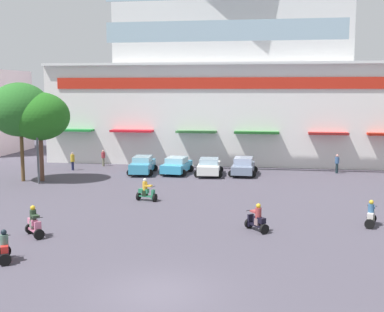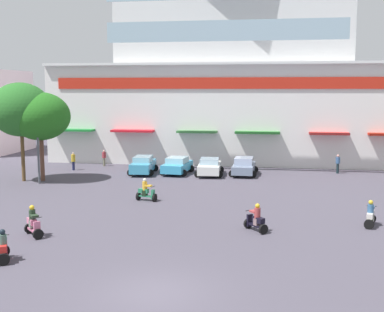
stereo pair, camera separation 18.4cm
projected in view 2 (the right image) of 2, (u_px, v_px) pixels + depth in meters
The scene contains 17 objects.
ground_plane at pixel (203, 209), 30.86m from camera, with size 128.00×128.00×0.00m, color #484450.
colonial_building at pixel (233, 71), 52.09m from camera, with size 36.27×16.22×21.23m.
plaza_tree_0 at pixel (40, 116), 39.54m from camera, with size 4.68×4.78×7.10m.
plaza_tree_2 at pixel (21, 110), 39.39m from camera, with size 4.79×4.77×7.85m.
parked_car_0 at pixel (143, 165), 43.51m from camera, with size 2.50×4.40×1.54m.
parked_car_1 at pixel (177, 165), 43.47m from camera, with size 2.68×4.19×1.46m.
parked_car_2 at pixel (209, 167), 42.73m from camera, with size 2.57×4.16×1.45m.
parked_car_3 at pixel (244, 166), 42.83m from camera, with size 2.43×4.09×1.52m.
scooter_rider_0 at pixel (146, 192), 32.95m from camera, with size 1.42×0.81×1.51m.
scooter_rider_2 at pixel (256, 220), 25.85m from camera, with size 1.31×1.44×1.50m.
scooter_rider_4 at pixel (33, 224), 24.98m from camera, with size 1.37×1.37×1.57m.
scooter_rider_5 at pixel (3, 248), 21.35m from camera, with size 1.11×1.44×1.44m.
scooter_rider_8 at pixel (370, 216), 26.80m from camera, with size 0.89×1.56×1.46m.
pedestrian_0 at pixel (338, 163), 43.67m from camera, with size 0.44×0.44×1.67m.
pedestrian_1 at pixel (104, 157), 47.85m from camera, with size 0.44×0.44×1.54m.
pedestrian_3 at pixel (73, 160), 45.41m from camera, with size 0.37×0.37×1.63m.
streetlamp_near at pixel (38, 137), 38.48m from camera, with size 0.40×0.40×6.25m.
Camera 2 is at (4.06, -16.89, 7.32)m, focal length 46.76 mm.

